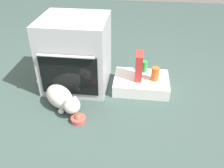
# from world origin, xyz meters

# --- Properties ---
(ground) EXTENTS (8.00, 8.00, 0.00)m
(ground) POSITION_xyz_m (0.00, 0.00, 0.00)
(ground) COLOR #384C47
(oven) EXTENTS (0.65, 0.64, 0.72)m
(oven) POSITION_xyz_m (-0.10, 0.49, 0.36)
(oven) COLOR #B7BABF
(oven) RESTS_ON ground
(pantry_cabinet) EXTENTS (0.56, 0.41, 0.12)m
(pantry_cabinet) POSITION_xyz_m (0.58, 0.47, 0.06)
(pantry_cabinet) COLOR white
(pantry_cabinet) RESTS_ON ground
(food_bowl) EXTENTS (0.13, 0.13, 0.07)m
(food_bowl) POSITION_xyz_m (0.05, -0.11, 0.03)
(food_bowl) COLOR #C64C47
(food_bowl) RESTS_ON ground
(cat) EXTENTS (0.56, 0.50, 0.22)m
(cat) POSITION_xyz_m (-0.15, 0.05, 0.12)
(cat) COLOR silver
(cat) RESTS_ON ground
(cereal_box) EXTENTS (0.07, 0.18, 0.28)m
(cereal_box) POSITION_xyz_m (0.54, 0.47, 0.26)
(cereal_box) COLOR #B72D28
(cereal_box) RESTS_ON pantry_cabinet
(sauce_jar) EXTENTS (0.08, 0.08, 0.14)m
(sauce_jar) POSITION_xyz_m (0.71, 0.46, 0.19)
(sauce_jar) COLOR #D16023
(sauce_jar) RESTS_ON pantry_cabinet
(soda_can) EXTENTS (0.07, 0.07, 0.12)m
(soda_can) POSITION_xyz_m (0.60, 0.62, 0.18)
(soda_can) COLOR green
(soda_can) RESTS_ON pantry_cabinet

